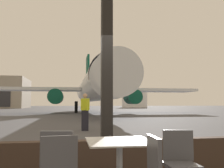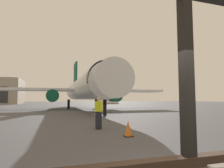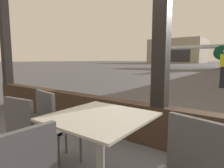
{
  "view_description": "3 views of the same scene",
  "coord_description": "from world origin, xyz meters",
  "px_view_note": "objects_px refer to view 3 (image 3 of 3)",
  "views": [
    {
      "loc": [
        -0.67,
        -4.51,
        1.25
      ],
      "look_at": [
        2.82,
        16.01,
        2.91
      ],
      "focal_mm": 39.96,
      "sensor_mm": 36.0,
      "label": 1
    },
    {
      "loc": [
        -2.34,
        -2.91,
        1.61
      ],
      "look_at": [
        3.21,
        14.96,
        3.13
      ],
      "focal_mm": 30.47,
      "sensor_mm": 36.0,
      "label": 2
    },
    {
      "loc": [
        1.04,
        -2.57,
        1.27
      ],
      "look_at": [
        -0.2,
        -0.88,
        1.0
      ],
      "focal_mm": 30.69,
      "sensor_mm": 36.0,
      "label": 3
    }
  ],
  "objects_px": {
    "cafe_chair_window_left": "(29,130)",
    "cafe_chair_aisle_left": "(54,122)",
    "distant_hangar": "(178,51)"
  },
  "relations": [
    {
      "from": "cafe_chair_window_left",
      "to": "cafe_chair_aisle_left",
      "type": "relative_size",
      "value": 0.98
    },
    {
      "from": "cafe_chair_window_left",
      "to": "cafe_chair_aisle_left",
      "type": "bearing_deg",
      "value": 93.99
    },
    {
      "from": "distant_hangar",
      "to": "cafe_chair_window_left",
      "type": "bearing_deg",
      "value": -73.68
    },
    {
      "from": "cafe_chair_window_left",
      "to": "distant_hangar",
      "type": "xyz_separation_m",
      "value": [
        -22.14,
        75.6,
        3.89
      ]
    },
    {
      "from": "cafe_chair_window_left",
      "to": "distant_hangar",
      "type": "height_order",
      "value": "distant_hangar"
    },
    {
      "from": "cafe_chair_aisle_left",
      "to": "distant_hangar",
      "type": "distance_m",
      "value": 78.55
    },
    {
      "from": "cafe_chair_aisle_left",
      "to": "distant_hangar",
      "type": "xyz_separation_m",
      "value": [
        -22.11,
        75.27,
        3.89
      ]
    },
    {
      "from": "cafe_chair_window_left",
      "to": "cafe_chair_aisle_left",
      "type": "height_order",
      "value": "cafe_chair_aisle_left"
    },
    {
      "from": "distant_hangar",
      "to": "cafe_chair_aisle_left",
      "type": "bearing_deg",
      "value": -73.63
    },
    {
      "from": "cafe_chair_window_left",
      "to": "distant_hangar",
      "type": "bearing_deg",
      "value": 106.32
    }
  ]
}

